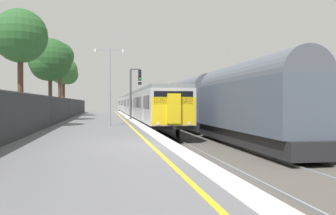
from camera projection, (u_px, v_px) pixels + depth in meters
The scene contains 9 objects.
ground at pixel (231, 160), 13.45m from camera, with size 17.40×110.00×1.21m.
commuter_train_at_platform at pixel (135, 105), 50.76m from camera, with size 2.83×59.31×3.81m.
freight_train_adjacent_track at pixel (191, 102), 34.79m from camera, with size 2.60×42.61×4.80m.
signal_gantry at pixel (134, 88), 33.74m from camera, with size 1.10×0.24×4.70m.
platform_lamp_mid at pixel (109, 79), 23.82m from camera, with size 2.00×0.20×5.11m.
background_tree_left at pixel (65, 72), 46.43m from camera, with size 3.60×3.61×7.44m.
background_tree_centre at pixel (49, 61), 31.17m from camera, with size 3.70×3.70×7.08m.
background_tree_right at pixel (19, 37), 22.18m from camera, with size 3.30×3.30×7.28m.
background_tree_back at pixel (58, 58), 40.60m from camera, with size 3.17×3.24×8.35m.
Camera 1 is at (-1.91, -12.84, 1.49)m, focal length 38.85 mm.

